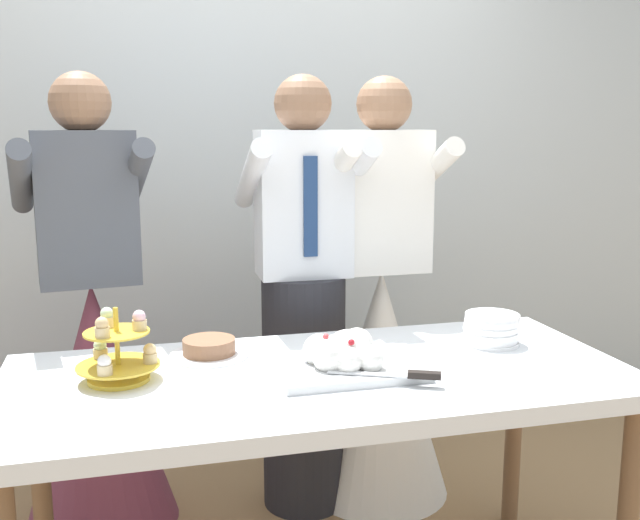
{
  "coord_description": "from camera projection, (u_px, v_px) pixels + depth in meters",
  "views": [
    {
      "loc": [
        -0.51,
        -1.94,
        1.47
      ],
      "look_at": [
        0.04,
        0.15,
        1.07
      ],
      "focal_mm": 40.83,
      "sensor_mm": 36.0,
      "label": 1
    }
  ],
  "objects": [
    {
      "name": "person_bride",
      "position": [
        380.0,
        353.0,
        2.89
      ],
      "size": [
        0.56,
        0.56,
        1.66
      ],
      "color": "white",
      "rests_on": "ground_plane"
    },
    {
      "name": "dessert_table",
      "position": [
        321.0,
        396.0,
        2.11
      ],
      "size": [
        1.8,
        0.8,
        0.78
      ],
      "color": "silver",
      "rests_on": "ground_plane"
    },
    {
      "name": "person_guest",
      "position": [
        96.0,
        373.0,
        2.66
      ],
      "size": [
        0.56,
        0.56,
        1.66
      ],
      "color": "brown",
      "rests_on": "ground_plane"
    },
    {
      "name": "main_cake_tray",
      "position": [
        345.0,
        357.0,
        2.09
      ],
      "size": [
        0.42,
        0.36,
        0.12
      ],
      "color": "silver",
      "rests_on": "dessert_table"
    },
    {
      "name": "person_groom",
      "position": [
        304.0,
        320.0,
        2.77
      ],
      "size": [
        0.46,
        0.49,
        1.66
      ],
      "color": "#232328",
      "rests_on": "ground_plane"
    },
    {
      "name": "round_cake",
      "position": [
        209.0,
        349.0,
        2.23
      ],
      "size": [
        0.24,
        0.24,
        0.06
      ],
      "color": "white",
      "rests_on": "dessert_table"
    },
    {
      "name": "rear_wall",
      "position": [
        241.0,
        132.0,
        3.33
      ],
      "size": [
        5.2,
        0.1,
        2.9
      ],
      "primitive_type": "cube",
      "color": "silver",
      "rests_on": "ground_plane"
    },
    {
      "name": "plate_stack",
      "position": [
        491.0,
        329.0,
        2.36
      ],
      "size": [
        0.18,
        0.18,
        0.1
      ],
      "color": "white",
      "rests_on": "dessert_table"
    },
    {
      "name": "cupcake_stand",
      "position": [
        118.0,
        354.0,
        2.01
      ],
      "size": [
        0.23,
        0.23,
        0.21
      ],
      "color": "gold",
      "rests_on": "dessert_table"
    }
  ]
}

